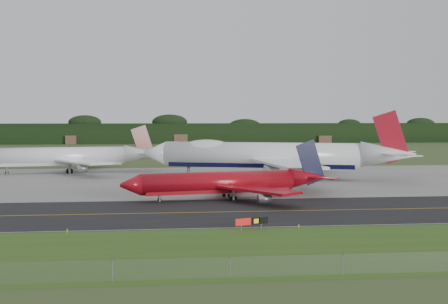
% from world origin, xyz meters
% --- Properties ---
extents(ground, '(600.00, 600.00, 0.00)m').
position_xyz_m(ground, '(0.00, 0.00, 0.00)').
color(ground, '#354520').
rests_on(ground, ground).
extents(grass_verge, '(400.00, 30.00, 0.01)m').
position_xyz_m(grass_verge, '(0.00, -35.00, 0.01)').
color(grass_verge, '#315C1B').
rests_on(grass_verge, ground).
extents(taxiway, '(400.00, 32.00, 0.02)m').
position_xyz_m(taxiway, '(0.00, -4.00, 0.01)').
color(taxiway, black).
rests_on(taxiway, ground).
extents(apron, '(400.00, 78.00, 0.01)m').
position_xyz_m(apron, '(0.00, 51.00, 0.01)').
color(apron, gray).
rests_on(apron, ground).
extents(taxiway_centreline, '(400.00, 0.40, 0.00)m').
position_xyz_m(taxiway_centreline, '(0.00, -4.00, 0.03)').
color(taxiway_centreline, orange).
rests_on(taxiway_centreline, taxiway).
extents(taxiway_edge_line, '(400.00, 0.25, 0.00)m').
position_xyz_m(taxiway_edge_line, '(0.00, -19.50, 0.03)').
color(taxiway_edge_line, silver).
rests_on(taxiway_edge_line, taxiway).
extents(perimeter_fence, '(320.00, 0.10, 320.00)m').
position_xyz_m(perimeter_fence, '(0.00, -48.00, 1.10)').
color(perimeter_fence, slate).
rests_on(perimeter_fence, ground).
extents(horizon_treeline, '(700.00, 25.00, 12.00)m').
position_xyz_m(horizon_treeline, '(0.00, 273.76, 5.47)').
color(horizon_treeline, black).
rests_on(horizon_treeline, ground).
extents(jet_ba_747, '(70.57, 56.91, 18.24)m').
position_xyz_m(jet_ba_747, '(17.09, 51.15, 6.21)').
color(jet_ba_747, white).
rests_on(jet_ba_747, ground).
extents(jet_red_737, '(43.54, 35.02, 11.80)m').
position_xyz_m(jet_red_737, '(1.50, 13.17, 3.26)').
color(jet_red_737, maroon).
rests_on(jet_red_737, ground).
extents(jet_star_tail, '(53.14, 44.12, 14.02)m').
position_xyz_m(jet_star_tail, '(-38.36, 75.31, 4.67)').
color(jet_star_tail, white).
rests_on(jet_star_tail, ground).
extents(taxiway_sign, '(5.11, 2.00, 1.79)m').
position_xyz_m(taxiway_sign, '(0.54, -21.41, 1.26)').
color(taxiway_sign, slate).
rests_on(taxiway_sign, ground).
extents(edge_marker_left, '(0.16, 0.16, 0.50)m').
position_xyz_m(edge_marker_left, '(-26.14, -20.50, 0.25)').
color(edge_marker_left, yellow).
rests_on(edge_marker_left, ground).
extents(edge_marker_center, '(0.16, 0.16, 0.50)m').
position_xyz_m(edge_marker_center, '(7.82, -20.50, 0.25)').
color(edge_marker_center, yellow).
rests_on(edge_marker_center, ground).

